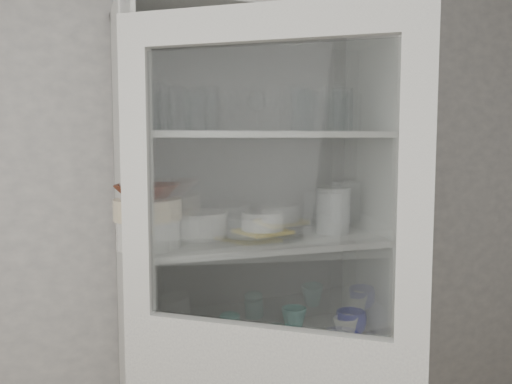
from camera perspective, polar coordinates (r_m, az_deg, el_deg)
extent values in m
cube|color=gray|center=(2.21, -6.81, -3.13)|extent=(3.60, 0.02, 2.60)
cube|color=#BABABA|center=(2.01, -13.52, -11.48)|extent=(0.03, 0.45, 2.10)
cube|color=#BABABA|center=(2.30, 11.70, -9.24)|extent=(0.03, 0.45, 2.10)
cube|color=gray|center=(2.29, -1.70, -9.14)|extent=(1.00, 0.03, 2.10)
cube|color=#BABABA|center=(2.07, 0.00, 18.21)|extent=(1.00, 0.45, 0.03)
cube|color=silver|center=(2.15, 0.13, -15.75)|extent=(0.94, 0.42, 0.02)
cube|color=silver|center=(2.04, 0.13, -5.24)|extent=(0.94, 0.42, 0.02)
cube|color=silver|center=(2.00, 0.14, 6.06)|extent=(0.94, 0.42, 0.02)
cube|color=#BABABA|center=(1.54, 1.01, 17.43)|extent=(0.75, 0.57, 0.10)
cube|color=#BABABA|center=(1.68, -12.38, 0.87)|extent=(0.10, 0.09, 0.80)
cube|color=#BABABA|center=(1.45, 16.50, 0.03)|extent=(0.10, 0.09, 0.80)
cube|color=silver|center=(1.51, 0.98, 0.50)|extent=(0.59, 0.44, 0.78)
cylinder|color=silver|center=(1.78, -11.16, 8.85)|extent=(0.08, 0.08, 0.15)
cylinder|color=silver|center=(1.81, -8.16, 8.63)|extent=(0.08, 0.08, 0.14)
cylinder|color=silver|center=(1.84, -6.12, 8.43)|extent=(0.08, 0.08, 0.13)
cylinder|color=silver|center=(1.92, 4.86, 8.60)|extent=(0.08, 0.08, 0.15)
cylinder|color=silver|center=(1.95, 5.48, 8.51)|extent=(0.09, 0.09, 0.15)
cylinder|color=silver|center=(2.03, 8.64, 8.34)|extent=(0.07, 0.07, 0.14)
cylinder|color=silver|center=(2.01, 9.06, 8.52)|extent=(0.08, 0.08, 0.15)
cylinder|color=silver|center=(1.92, -11.73, 8.35)|extent=(0.09, 0.09, 0.14)
cylinder|color=silver|center=(1.92, -9.69, 8.34)|extent=(0.08, 0.08, 0.13)
cylinder|color=silver|center=(1.94, -4.95, 8.66)|extent=(0.08, 0.08, 0.15)
cylinder|color=silver|center=(1.90, -11.28, -4.34)|extent=(0.21, 0.21, 0.10)
cylinder|color=silver|center=(2.07, -6.07, -3.42)|extent=(0.22, 0.22, 0.10)
cylinder|color=beige|center=(1.88, -11.33, -1.80)|extent=(0.28, 0.28, 0.07)
imported|color=#5D2414|center=(1.88, -11.37, 0.07)|extent=(0.28, 0.28, 0.05)
cylinder|color=silver|center=(2.06, 0.69, -4.58)|extent=(0.32, 0.32, 0.02)
cube|color=yellow|center=(2.06, 0.69, -4.18)|extent=(0.22, 0.22, 0.01)
cylinder|color=silver|center=(2.05, 0.69, -3.06)|extent=(0.16, 0.16, 0.07)
cylinder|color=silver|center=(2.17, 8.11, -1.93)|extent=(0.13, 0.13, 0.18)
imported|color=#18239B|center=(2.23, 9.95, -13.41)|extent=(0.13, 0.13, 0.10)
imported|color=teal|center=(2.25, 4.03, -13.20)|extent=(0.12, 0.12, 0.09)
imported|color=silver|center=(2.18, 9.40, -13.99)|extent=(0.10, 0.10, 0.09)
cylinder|color=teal|center=(2.15, -2.76, -14.31)|extent=(0.08, 0.08, 0.08)
ellipsoid|color=teal|center=(2.14, -2.77, -13.11)|extent=(0.08, 0.08, 0.02)
cylinder|color=silver|center=(2.04, -5.48, -16.09)|extent=(0.09, 0.09, 0.04)
cylinder|color=silver|center=(2.09, -11.43, -14.22)|extent=(0.15, 0.15, 0.14)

